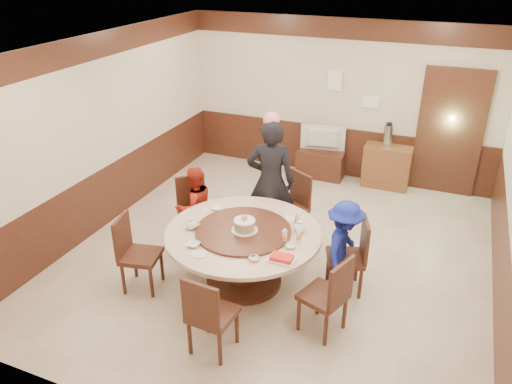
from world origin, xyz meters
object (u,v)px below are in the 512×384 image
at_px(person_standing, 271,182).
at_px(thermos, 388,136).
at_px(shrimp_platter, 282,258).
at_px(person_blue, 344,248).
at_px(television, 322,139).
at_px(banquet_table, 244,247).
at_px(birthday_cake, 245,225).
at_px(tv_stand, 321,164).
at_px(side_cabinet, 387,166).
at_px(person_red, 195,207).

distance_m(person_standing, thermos, 2.73).
xyz_separation_m(shrimp_platter, thermos, (0.48, 3.98, 0.16)).
xyz_separation_m(person_blue, television, (-1.17, 3.20, 0.13)).
bearing_deg(person_blue, person_standing, 58.21).
xyz_separation_m(banquet_table, birthday_cake, (0.02, -0.02, 0.32)).
bearing_deg(person_standing, tv_stand, -108.05).
height_order(person_blue, birthday_cake, person_blue).
bearing_deg(person_standing, birthday_cake, 78.95).
height_order(banquet_table, shrimp_platter, shrimp_platter).
xyz_separation_m(person_standing, tv_stand, (0.07, 2.42, -0.66)).
height_order(person_standing, side_cabinet, person_standing).
xyz_separation_m(person_standing, shrimp_platter, (0.72, -1.53, -0.14)).
bearing_deg(side_cabinet, person_red, -126.34).
bearing_deg(person_standing, shrimp_platter, 98.92).
bearing_deg(side_cabinet, shrimp_platter, -97.52).
height_order(person_red, person_blue, person_blue).
distance_m(person_blue, birthday_cake, 1.22).
xyz_separation_m(side_cabinet, thermos, (-0.04, 0.00, 0.56)).
distance_m(birthday_cake, television, 3.56).
bearing_deg(television, side_cabinet, 171.98).
bearing_deg(birthday_cake, television, 90.57).
bearing_deg(birthday_cake, person_blue, 17.28).
height_order(banquet_table, tv_stand, banquet_table).
bearing_deg(person_blue, side_cabinet, 0.37).
distance_m(person_standing, person_blue, 1.50).
distance_m(person_blue, shrimp_platter, 0.93).
relative_size(side_cabinet, thermos, 2.11).
distance_m(person_blue, television, 3.42).
bearing_deg(person_standing, side_cabinet, -133.39).
bearing_deg(television, tv_stand, -9.48).
relative_size(person_red, side_cabinet, 1.47).
height_order(person_blue, tv_stand, person_blue).
bearing_deg(person_red, birthday_cake, 93.02).
relative_size(person_standing, television, 2.27).
height_order(banquet_table, person_standing, person_standing).
relative_size(shrimp_platter, side_cabinet, 0.38).
height_order(tv_stand, side_cabinet, side_cabinet).
bearing_deg(person_red, banquet_table, 93.08).
bearing_deg(banquet_table, tv_stand, 90.17).
xyz_separation_m(person_blue, birthday_cake, (-1.14, -0.35, 0.25)).
height_order(banquet_table, birthday_cake, birthday_cake).
distance_m(shrimp_platter, side_cabinet, 4.04).
relative_size(person_blue, thermos, 3.19).
relative_size(television, thermos, 2.12).
height_order(birthday_cake, television, birthday_cake).
bearing_deg(banquet_table, thermos, 72.55).
height_order(television, thermos, thermos).
distance_m(banquet_table, tv_stand, 3.55).
distance_m(person_standing, television, 2.43).
xyz_separation_m(person_red, shrimp_platter, (1.65, -1.02, 0.19)).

